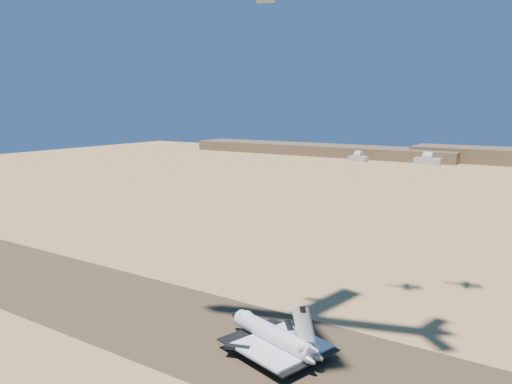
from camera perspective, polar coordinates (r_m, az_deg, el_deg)
The scene contains 7 objects.
ground at distance 158.05m, azimuth -5.09°, elevation -15.76°, with size 1200.00×1200.00×0.00m, color tan.
runway at distance 158.04m, azimuth -5.09°, elevation -15.75°, with size 600.00×50.00×0.06m, color #4D3A26.
hangars at distance 612.61m, azimuth 18.57°, elevation 3.42°, with size 200.50×29.50×30.00m.
shuttle at distance 144.89m, azimuth 1.90°, elevation -16.15°, with size 35.98×28.20×17.57m.
crew_a at distance 138.86m, azimuth 2.40°, elevation -19.18°, with size 0.60×0.39×1.64m, color #BC350B.
crew_b at distance 139.55m, azimuth 4.36°, elevation -19.00°, with size 0.87×0.50×1.79m, color #BC350B.
crew_c at distance 136.89m, azimuth 4.87°, elevation -19.63°, with size 1.03×0.53×1.76m, color #BC350B.
Camera 1 is at (88.93, -111.38, 68.31)m, focal length 35.00 mm.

